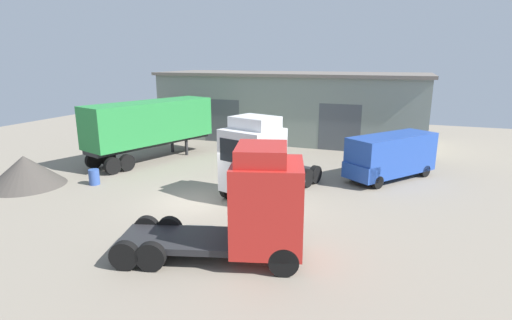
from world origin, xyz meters
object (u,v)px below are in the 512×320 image
Objects in this scene: tractor_unit_red at (253,207)px; gravel_pile at (25,171)px; delivery_van_blue at (390,156)px; oil_drum at (94,177)px; tractor_unit_white at (258,160)px; container_trailer_green at (150,123)px.

tractor_unit_red is 15.31m from gravel_pile.
gravel_pile is at bearing -29.24° from delivery_van_blue.
delivery_van_blue reaches higher than oil_drum.
tractor_unit_white reaches higher than gravel_pile.
tractor_unit_red is at bearing -114.47° from container_trailer_green.
delivery_van_blue is at bearing 54.92° from tractor_unit_red.
delivery_van_blue is 1.42× the size of gravel_pile.
tractor_unit_red is (2.04, -6.15, -0.04)m from tractor_unit_white.
oil_drum is (-9.41, -1.21, -1.55)m from tractor_unit_white.
gravel_pile is at bearing -156.54° from oil_drum.
delivery_van_blue is at bearing 150.88° from tractor_unit_white.
tractor_unit_white is at bearing -97.68° from container_trailer_green.
tractor_unit_white is 7.40× the size of oil_drum.
tractor_unit_white reaches higher than delivery_van_blue.
gravel_pile is 4.72× the size of oil_drum.
oil_drum is (-11.45, 4.94, -1.50)m from tractor_unit_red.
tractor_unit_red is 7.82× the size of oil_drum.
tractor_unit_white is 0.95× the size of tractor_unit_red.
tractor_unit_red reaches higher than container_trailer_green.
container_trailer_green is 1.62× the size of delivery_van_blue.
container_trailer_green reaches higher than oil_drum.
container_trailer_green reaches higher than gravel_pile.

